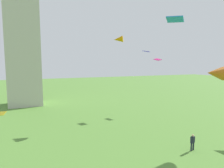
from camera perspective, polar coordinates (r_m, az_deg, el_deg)
name	(u,v)px	position (r m, az deg, el deg)	size (l,w,h in m)	color
person_0	(193,141)	(21.92, 23.38, -15.76)	(0.53, 0.35, 1.74)	#1E2333
kite_flying_1	(118,39)	(31.03, 1.97, 13.47)	(1.86, 1.70, 1.16)	orange
kite_flying_2	(175,19)	(20.49, 18.68, 18.21)	(1.83, 1.93, 0.52)	blue
kite_flying_3	(146,51)	(35.91, 10.38, 9.76)	(1.06, 1.37, 0.31)	#1B13ED
kite_flying_4	(2,113)	(23.87, -30.61, -7.75)	(1.02, 1.00, 0.44)	gold
kite_flying_5	(158,59)	(37.69, 13.78, 7.28)	(1.08, 1.42, 0.51)	#CE186C
kite_flying_6	(215,73)	(23.68, 29.03, 2.92)	(2.47, 1.88, 1.66)	#B65E12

